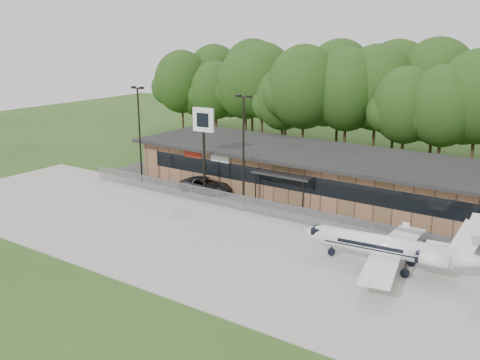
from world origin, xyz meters
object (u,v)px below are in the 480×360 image
Objects in this scene: pole_sign at (204,129)px; suv at (206,185)px; terminal at (328,174)px; business_jet at (392,248)px.

suv is at bearing 119.35° from pole_sign.
terminal is 3.20× the size of business_jet.
pole_sign reaches higher than terminal.
terminal is 17.23m from business_jet.
business_jet is at bearing -50.15° from terminal.
business_jet is at bearing -109.46° from suv.
business_jet is 22.68m from suv.
pole_sign is at bearing 158.27° from business_jet.
pole_sign is at bearing -147.58° from suv.
terminal is 12.21m from suv.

